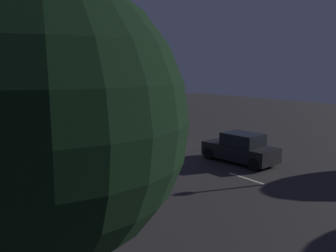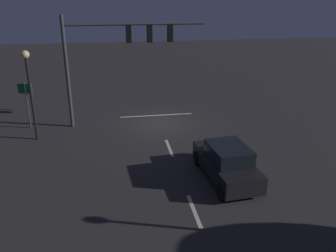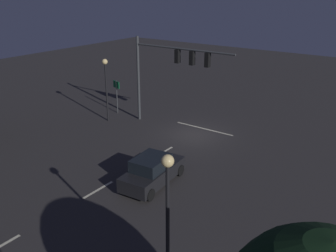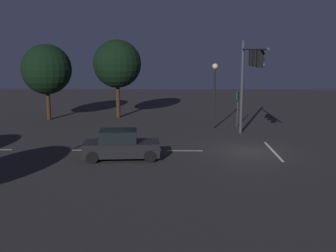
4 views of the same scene
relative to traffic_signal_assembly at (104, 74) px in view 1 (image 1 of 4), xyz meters
name	(u,v)px [view 1 (image 1 of 4)]	position (x,y,z in m)	size (l,w,h in m)	color
ground_plane	(139,144)	(-2.49, 0.28, -4.96)	(80.00, 80.00, 0.00)	#2D2B2B
traffic_signal_assembly	(104,74)	(0.00, 0.00, 0.00)	(8.53, 0.47, 6.84)	#383A3D
lane_dash_far	(173,155)	(-2.49, 4.28, -4.95)	(2.20, 0.16, 0.01)	beige
lane_dash_mid	(246,178)	(-2.49, 10.28, -4.95)	(2.20, 0.16, 0.01)	beige
stop_bar	(129,141)	(-2.49, -1.19, -4.95)	(5.00, 0.16, 0.01)	beige
car_approaching	(240,149)	(-4.51, 8.00, -4.16)	(2.22, 4.48, 1.70)	black
street_lamp_right_kerb	(36,100)	(4.91, 1.85, -1.37)	(0.44, 0.44, 5.14)	black
route_sign	(15,124)	(5.66, -0.09, -2.86)	(0.88, 0.31, 2.91)	#383A3D
tree_right_near	(45,121)	(8.75, 16.26, -0.49)	(4.38, 4.38, 6.67)	#382314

